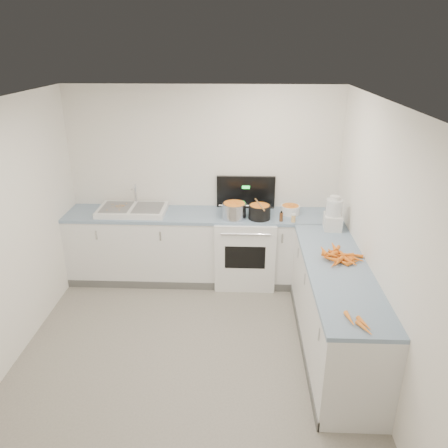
{
  "coord_description": "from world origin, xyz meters",
  "views": [
    {
      "loc": [
        0.49,
        -3.48,
        2.95
      ],
      "look_at": [
        0.3,
        1.1,
        1.05
      ],
      "focal_mm": 35.0,
      "sensor_mm": 36.0,
      "label": 1
    }
  ],
  "objects_px": {
    "sink": "(133,210)",
    "food_processor": "(333,215)",
    "steel_pot": "(234,212)",
    "spice_jar": "(293,219)",
    "mixing_bowl": "(290,210)",
    "stove": "(245,248)",
    "black_pot": "(259,213)",
    "extract_bottle": "(281,217)"
  },
  "relations": [
    {
      "from": "extract_bottle",
      "to": "black_pot",
      "type": "bearing_deg",
      "value": 163.89
    },
    {
      "from": "steel_pot",
      "to": "extract_bottle",
      "type": "relative_size",
      "value": 2.73
    },
    {
      "from": "stove",
      "to": "food_processor",
      "type": "bearing_deg",
      "value": -22.31
    },
    {
      "from": "mixing_bowl",
      "to": "stove",
      "type": "bearing_deg",
      "value": -174.59
    },
    {
      "from": "sink",
      "to": "mixing_bowl",
      "type": "distance_m",
      "value": 2.02
    },
    {
      "from": "sink",
      "to": "spice_jar",
      "type": "distance_m",
      "value": 2.04
    },
    {
      "from": "mixing_bowl",
      "to": "extract_bottle",
      "type": "relative_size",
      "value": 2.22
    },
    {
      "from": "stove",
      "to": "mixing_bowl",
      "type": "relative_size",
      "value": 5.64
    },
    {
      "from": "spice_jar",
      "to": "sink",
      "type": "bearing_deg",
      "value": 173.36
    },
    {
      "from": "steel_pot",
      "to": "extract_bottle",
      "type": "distance_m",
      "value": 0.58
    },
    {
      "from": "black_pot",
      "to": "extract_bottle",
      "type": "distance_m",
      "value": 0.27
    },
    {
      "from": "steel_pot",
      "to": "food_processor",
      "type": "height_order",
      "value": "food_processor"
    },
    {
      "from": "mixing_bowl",
      "to": "sink",
      "type": "bearing_deg",
      "value": -178.92
    },
    {
      "from": "steel_pot",
      "to": "mixing_bowl",
      "type": "xyz_separation_m",
      "value": [
        0.71,
        0.18,
        -0.03
      ]
    },
    {
      "from": "stove",
      "to": "extract_bottle",
      "type": "distance_m",
      "value": 0.7
    },
    {
      "from": "steel_pot",
      "to": "mixing_bowl",
      "type": "relative_size",
      "value": 1.23
    },
    {
      "from": "black_pot",
      "to": "extract_bottle",
      "type": "bearing_deg",
      "value": -16.11
    },
    {
      "from": "steel_pot",
      "to": "food_processor",
      "type": "xyz_separation_m",
      "value": [
        1.15,
        -0.29,
        0.09
      ]
    },
    {
      "from": "sink",
      "to": "steel_pot",
      "type": "xyz_separation_m",
      "value": [
        1.31,
        -0.14,
        0.05
      ]
    },
    {
      "from": "mixing_bowl",
      "to": "food_processor",
      "type": "bearing_deg",
      "value": -46.61
    },
    {
      "from": "sink",
      "to": "stove",
      "type": "bearing_deg",
      "value": -0.62
    },
    {
      "from": "black_pot",
      "to": "sink",
      "type": "bearing_deg",
      "value": 175.09
    },
    {
      "from": "mixing_bowl",
      "to": "extract_bottle",
      "type": "distance_m",
      "value": 0.29
    },
    {
      "from": "spice_jar",
      "to": "food_processor",
      "type": "bearing_deg",
      "value": -24.23
    },
    {
      "from": "black_pot",
      "to": "food_processor",
      "type": "relative_size",
      "value": 0.67
    },
    {
      "from": "stove",
      "to": "food_processor",
      "type": "relative_size",
      "value": 3.35
    },
    {
      "from": "stove",
      "to": "sink",
      "type": "xyz_separation_m",
      "value": [
        -1.45,
        0.02,
        0.5
      ]
    },
    {
      "from": "sink",
      "to": "food_processor",
      "type": "distance_m",
      "value": 2.5
    },
    {
      "from": "steel_pot",
      "to": "food_processor",
      "type": "distance_m",
      "value": 1.19
    },
    {
      "from": "mixing_bowl",
      "to": "spice_jar",
      "type": "xyz_separation_m",
      "value": [
        0.01,
        -0.27,
        -0.01
      ]
    },
    {
      "from": "steel_pot",
      "to": "spice_jar",
      "type": "xyz_separation_m",
      "value": [
        0.72,
        -0.09,
        -0.04
      ]
    },
    {
      "from": "steel_pot",
      "to": "mixing_bowl",
      "type": "height_order",
      "value": "steel_pot"
    },
    {
      "from": "stove",
      "to": "steel_pot",
      "type": "height_order",
      "value": "stove"
    },
    {
      "from": "sink",
      "to": "mixing_bowl",
      "type": "bearing_deg",
      "value": 1.08
    },
    {
      "from": "steel_pot",
      "to": "black_pot",
      "type": "relative_size",
      "value": 1.09
    },
    {
      "from": "sink",
      "to": "spice_jar",
      "type": "bearing_deg",
      "value": -6.64
    },
    {
      "from": "stove",
      "to": "spice_jar",
      "type": "bearing_deg",
      "value": -20.85
    },
    {
      "from": "mixing_bowl",
      "to": "food_processor",
      "type": "height_order",
      "value": "food_processor"
    },
    {
      "from": "sink",
      "to": "food_processor",
      "type": "relative_size",
      "value": 2.12
    },
    {
      "from": "mixing_bowl",
      "to": "spice_jar",
      "type": "distance_m",
      "value": 0.27
    },
    {
      "from": "sink",
      "to": "black_pot",
      "type": "bearing_deg",
      "value": -4.91
    },
    {
      "from": "sink",
      "to": "food_processor",
      "type": "xyz_separation_m",
      "value": [
        2.46,
        -0.43,
        0.14
      ]
    }
  ]
}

